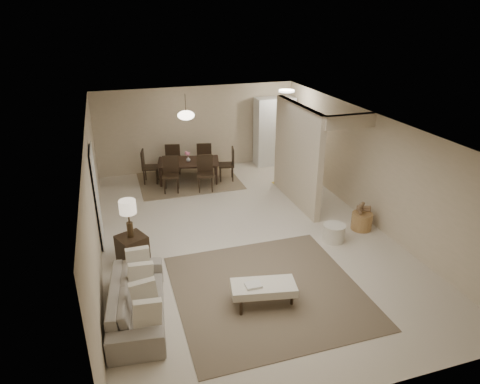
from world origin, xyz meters
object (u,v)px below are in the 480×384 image
object	(u,v)px
dining_table	(189,171)
round_pouf	(334,233)
ottoman_bench	(263,288)
side_table	(132,249)
wicker_basket	(362,221)
pantry_cabinet	(274,131)
sofa	(138,300)

from	to	relation	value
dining_table	round_pouf	bearing A→B (deg)	-50.00
ottoman_bench	side_table	bearing A→B (deg)	145.58
wicker_basket	dining_table	size ratio (longest dim) A/B	0.27
pantry_cabinet	side_table	size ratio (longest dim) A/B	3.82
round_pouf	wicker_basket	size ratio (longest dim) A/B	1.04
pantry_cabinet	sofa	world-z (taller)	pantry_cabinet
sofa	wicker_basket	world-z (taller)	sofa
ottoman_bench	round_pouf	bearing A→B (deg)	46.10
wicker_basket	round_pouf	bearing A→B (deg)	-161.73
ottoman_bench	wicker_basket	bearing A→B (deg)	41.85
side_table	ottoman_bench	bearing A→B (deg)	-45.32
round_pouf	dining_table	distance (m)	4.86
dining_table	side_table	bearing A→B (deg)	-104.14
sofa	dining_table	bearing A→B (deg)	-12.51
side_table	round_pouf	distance (m)	4.18
round_pouf	dining_table	bearing A→B (deg)	117.97
side_table	wicker_basket	size ratio (longest dim) A/B	1.21
round_pouf	wicker_basket	xyz separation A→B (m)	(0.85, 0.28, 0.01)
pantry_cabinet	ottoman_bench	distance (m)	7.15
ottoman_bench	side_table	world-z (taller)	side_table
wicker_basket	ottoman_bench	bearing A→B (deg)	-149.05
side_table	pantry_cabinet	bearing A→B (deg)	43.74
ottoman_bench	wicker_basket	world-z (taller)	wicker_basket
sofa	wicker_basket	size ratio (longest dim) A/B	4.62
sofa	round_pouf	size ratio (longest dim) A/B	4.43
dining_table	sofa	bearing A→B (deg)	-97.20
sofa	wicker_basket	distance (m)	5.28
ottoman_bench	dining_table	size ratio (longest dim) A/B	0.67
ottoman_bench	wicker_basket	xyz separation A→B (m)	(3.03, 1.82, -0.11)
sofa	pantry_cabinet	bearing A→B (deg)	-30.81
ottoman_bench	round_pouf	distance (m)	2.66
round_pouf	dining_table	size ratio (longest dim) A/B	0.28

